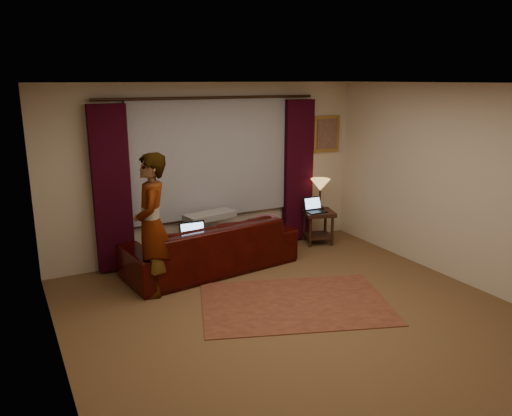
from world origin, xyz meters
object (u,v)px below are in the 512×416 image
Objects in this scene: sofa at (210,236)px; end_table at (318,227)px; laptop_sofa at (195,234)px; laptop_table at (316,205)px; tiffany_lamp at (320,194)px; person at (152,225)px.

end_table is at bearing -179.80° from sofa.
laptop_table is (2.24, 0.42, 0.04)m from laptop_sofa.
laptop_table is (1.94, 0.22, 0.18)m from sofa.
laptop_sofa is at bearing -167.87° from laptop_table.
laptop_sofa is 1.14× the size of laptop_table.
laptop_table is (-0.08, -0.04, 0.39)m from end_table.
tiffany_lamp is (2.39, 0.54, 0.18)m from laptop_sofa.
sofa is 6.98× the size of laptop_table.
sofa is at bearing 132.10° from person.
laptop_sofa is at bearing -168.79° from end_table.
person reaches higher than sofa.
laptop_table is at bearing -151.75° from end_table.
laptop_sofa is 2.46m from tiffany_lamp.
laptop_table is at bearing 179.29° from sofa.
end_table is 0.54m from tiffany_lamp.
sofa reaches higher than laptop_sofa.
laptop_sofa reaches higher than end_table.
person reaches higher than laptop_table.
laptop_sofa is 2.39m from end_table.
laptop_sofa is at bearing -167.35° from tiffany_lamp.
end_table is (2.02, 0.26, -0.22)m from sofa.
person is at bearing 17.53° from sofa.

